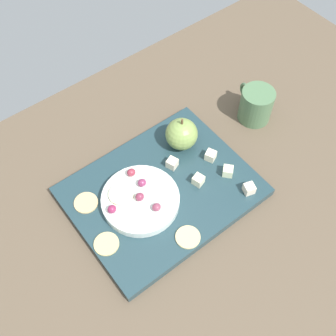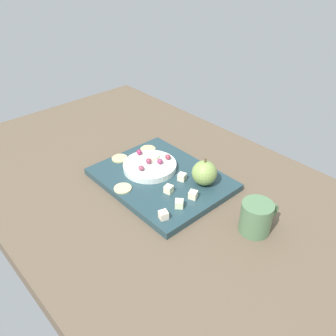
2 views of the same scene
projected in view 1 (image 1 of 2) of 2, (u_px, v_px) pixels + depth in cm
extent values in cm
cube|color=brown|center=(174.00, 204.00, 89.41)|extent=(141.72, 82.74, 4.87)
cube|color=#233D45|center=(162.00, 191.00, 87.15)|extent=(36.66, 28.73, 1.95)
cylinder|color=white|center=(141.00, 200.00, 83.85)|extent=(15.68, 15.68, 1.81)
sphere|color=#839F4F|center=(182.00, 134.00, 89.90)|extent=(7.00, 7.00, 7.00)
cylinder|color=brown|center=(182.00, 122.00, 86.49)|extent=(0.50, 0.50, 1.20)
cube|color=#F4EABE|center=(198.00, 180.00, 86.33)|extent=(2.55, 2.55, 2.06)
cube|color=#F9E4C7|center=(249.00, 189.00, 85.18)|extent=(2.57, 2.57, 2.06)
cube|color=#F5E3C4|center=(172.00, 163.00, 88.67)|extent=(2.64, 2.64, 2.06)
cube|color=#F8E9C2|center=(211.00, 156.00, 89.78)|extent=(2.72, 2.72, 2.06)
cube|color=#EEF4C0|center=(228.00, 171.00, 87.56)|extent=(2.90, 2.90, 2.06)
cylinder|color=#D6C187|center=(188.00, 237.00, 80.12)|extent=(4.83, 4.83, 0.40)
cylinder|color=#D9C27E|center=(106.00, 244.00, 79.35)|extent=(4.83, 4.83, 0.40)
cylinder|color=#DAB67C|center=(86.00, 203.00, 84.30)|extent=(4.83, 4.83, 0.40)
ellipsoid|color=#8E2950|center=(112.00, 209.00, 80.72)|extent=(1.80, 1.62, 1.69)
ellipsoid|color=#85324A|center=(140.00, 197.00, 82.23)|extent=(1.80, 1.62, 1.70)
ellipsoid|color=#893D53|center=(156.00, 207.00, 81.08)|extent=(1.80, 1.62, 1.49)
ellipsoid|color=#883258|center=(142.00, 183.00, 84.10)|extent=(1.80, 1.62, 1.62)
ellipsoid|color=#922F40|center=(131.00, 172.00, 85.51)|extent=(1.80, 1.62, 1.56)
cylinder|color=beige|center=(121.00, 194.00, 83.18)|extent=(4.99, 4.99, 0.60)
cylinder|color=#517650|center=(256.00, 105.00, 96.40)|extent=(7.56, 7.56, 8.09)
torus|color=#517650|center=(245.00, 91.00, 98.93)|extent=(1.71, 4.08, 4.00)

